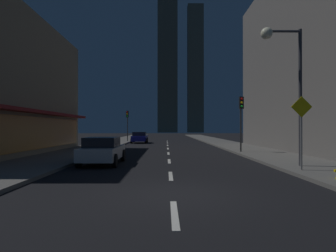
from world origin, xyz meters
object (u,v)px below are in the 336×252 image
object	(u,v)px
fire_hydrant_far_left	(100,145)
traffic_light_far_left	(127,119)
car_parked_near	(103,150)
pedestrian_crossing_sign	(301,126)
traffic_light_near_right	(241,112)
street_lamp_right	(283,62)
car_parked_far	(140,137)

from	to	relation	value
fire_hydrant_far_left	traffic_light_far_left	world-z (taller)	traffic_light_far_left
car_parked_near	traffic_light_far_left	world-z (taller)	traffic_light_far_left
pedestrian_crossing_sign	fire_hydrant_far_left	bearing A→B (deg)	131.64
traffic_light_near_right	traffic_light_far_left	xyz separation A→B (m)	(-11.00, 18.17, 0.00)
fire_hydrant_far_left	traffic_light_far_left	distance (m)	15.06
traffic_light_near_right	street_lamp_right	bearing A→B (deg)	-90.84
car_parked_far	pedestrian_crossing_sign	distance (m)	26.91
traffic_light_near_right	street_lamp_right	distance (m)	8.39
traffic_light_near_right	traffic_light_far_left	distance (m)	21.24
car_parked_far	traffic_light_far_left	xyz separation A→B (m)	(-1.90, 2.48, 2.45)
traffic_light_near_right	pedestrian_crossing_sign	world-z (taller)	traffic_light_near_right
car_parked_far	traffic_light_near_right	distance (m)	18.31
pedestrian_crossing_sign	car_parked_far	bearing A→B (deg)	110.02
fire_hydrant_far_left	pedestrian_crossing_sign	size ratio (longest dim) A/B	0.21
car_parked_far	street_lamp_right	bearing A→B (deg)	-69.38
traffic_light_far_left	pedestrian_crossing_sign	xyz separation A→B (m)	(11.10, -27.73, -1.18)
fire_hydrant_far_left	traffic_light_near_right	bearing A→B (deg)	-16.48
fire_hydrant_far_left	pedestrian_crossing_sign	distance (m)	17.38
car_parked_near	traffic_light_far_left	xyz separation A→B (m)	(-1.90, 24.44, 2.45)
traffic_light_near_right	fire_hydrant_far_left	bearing A→B (deg)	163.52
fire_hydrant_far_left	traffic_light_far_left	size ratio (longest dim) A/B	0.16
fire_hydrant_far_left	street_lamp_right	bearing A→B (deg)	-45.67
street_lamp_right	pedestrian_crossing_sign	bearing A→B (deg)	-80.98
street_lamp_right	pedestrian_crossing_sign	world-z (taller)	street_lamp_right
traffic_light_far_left	traffic_light_near_right	bearing A→B (deg)	-58.81
fire_hydrant_far_left	street_lamp_right	size ratio (longest dim) A/B	0.10
car_parked_far	street_lamp_right	distance (m)	25.86
traffic_light_near_right	street_lamp_right	xyz separation A→B (m)	(-0.12, -8.17, 1.87)
car_parked_far	pedestrian_crossing_sign	world-z (taller)	pedestrian_crossing_sign
car_parked_far	street_lamp_right	size ratio (longest dim) A/B	0.64
car_parked_near	traffic_light_near_right	world-z (taller)	traffic_light_near_right
street_lamp_right	traffic_light_far_left	bearing A→B (deg)	112.44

